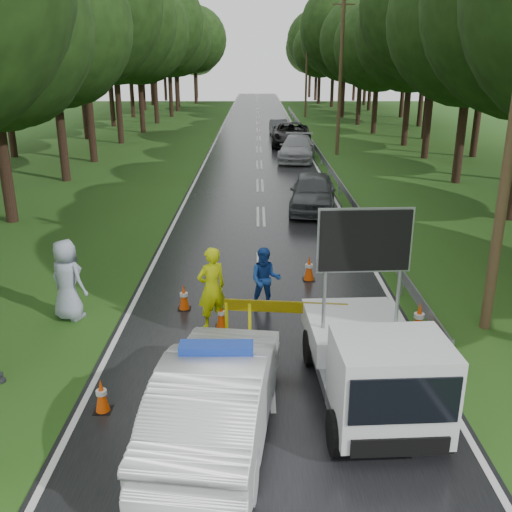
{
  "coord_description": "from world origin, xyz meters",
  "views": [
    {
      "loc": [
        -0.19,
        -10.15,
        5.97
      ],
      "look_at": [
        -0.19,
        3.38,
        1.3
      ],
      "focal_mm": 40.0,
      "sensor_mm": 36.0,
      "label": 1
    }
  ],
  "objects_px": {
    "police_sedan": "(217,395)",
    "civilian": "(265,280)",
    "queue_car_second": "(297,148)",
    "queue_car_third": "(291,134)",
    "officer": "(212,288)",
    "queue_car_first": "(313,192)",
    "barrier": "(285,313)",
    "queue_car_fourth": "(279,128)",
    "work_truck": "(373,363)"
  },
  "relations": [
    {
      "from": "police_sedan",
      "to": "civilian",
      "type": "distance_m",
      "value": 5.18
    },
    {
      "from": "queue_car_second",
      "to": "queue_car_third",
      "type": "relative_size",
      "value": 0.87
    },
    {
      "from": "officer",
      "to": "queue_car_first",
      "type": "xyz_separation_m",
      "value": [
        3.38,
        11.05,
        -0.21
      ]
    },
    {
      "from": "barrier",
      "to": "queue_car_fourth",
      "type": "xyz_separation_m",
      "value": [
        1.25,
        37.0,
        -0.18
      ]
    },
    {
      "from": "queue_car_third",
      "to": "queue_car_fourth",
      "type": "distance_m",
      "value": 6.04
    },
    {
      "from": "work_truck",
      "to": "civilian",
      "type": "distance_m",
      "value": 4.66
    },
    {
      "from": "queue_car_first",
      "to": "queue_car_second",
      "type": "bearing_deg",
      "value": 96.01
    },
    {
      "from": "barrier",
      "to": "work_truck",
      "type": "bearing_deg",
      "value": -51.9
    },
    {
      "from": "civilian",
      "to": "queue_car_third",
      "type": "distance_m",
      "value": 29.1
    },
    {
      "from": "work_truck",
      "to": "officer",
      "type": "relative_size",
      "value": 2.21
    },
    {
      "from": "barrier",
      "to": "officer",
      "type": "xyz_separation_m",
      "value": [
        -1.65,
        1.0,
        0.16
      ]
    },
    {
      "from": "barrier",
      "to": "officer",
      "type": "relative_size",
      "value": 1.34
    },
    {
      "from": "police_sedan",
      "to": "civilian",
      "type": "height_order",
      "value": "police_sedan"
    },
    {
      "from": "work_truck",
      "to": "civilian",
      "type": "xyz_separation_m",
      "value": [
        -1.83,
        4.29,
        -0.11
      ]
    },
    {
      "from": "officer",
      "to": "queue_car_fourth",
      "type": "bearing_deg",
      "value": -126.14
    },
    {
      "from": "police_sedan",
      "to": "barrier",
      "type": "distance_m",
      "value": 3.35
    },
    {
      "from": "officer",
      "to": "queue_car_third",
      "type": "height_order",
      "value": "officer"
    },
    {
      "from": "police_sedan",
      "to": "queue_car_third",
      "type": "bearing_deg",
      "value": -88.5
    },
    {
      "from": "officer",
      "to": "queue_car_fourth",
      "type": "xyz_separation_m",
      "value": [
        2.9,
        36.0,
        -0.34
      ]
    },
    {
      "from": "work_truck",
      "to": "police_sedan",
      "type": "bearing_deg",
      "value": -166.34
    },
    {
      "from": "barrier",
      "to": "queue_car_first",
      "type": "bearing_deg",
      "value": 87.81
    },
    {
      "from": "queue_car_first",
      "to": "queue_car_third",
      "type": "xyz_separation_m",
      "value": [
        0.19,
        18.95,
        0.05
      ]
    },
    {
      "from": "barrier",
      "to": "queue_car_fourth",
      "type": "bearing_deg",
      "value": 94.06
    },
    {
      "from": "work_truck",
      "to": "queue_car_first",
      "type": "distance_m",
      "value": 14.35
    },
    {
      "from": "police_sedan",
      "to": "queue_car_third",
      "type": "relative_size",
      "value": 0.83
    },
    {
      "from": "queue_car_third",
      "to": "queue_car_fourth",
      "type": "xyz_separation_m",
      "value": [
        -0.67,
        6.0,
        -0.18
      ]
    },
    {
      "from": "barrier",
      "to": "queue_car_second",
      "type": "height_order",
      "value": "queue_car_second"
    },
    {
      "from": "queue_car_fourth",
      "to": "work_truck",
      "type": "bearing_deg",
      "value": -92.73
    },
    {
      "from": "police_sedan",
      "to": "queue_car_fourth",
      "type": "distance_m",
      "value": 40.19
    },
    {
      "from": "work_truck",
      "to": "barrier",
      "type": "relative_size",
      "value": 1.66
    },
    {
      "from": "officer",
      "to": "queue_car_first",
      "type": "bearing_deg",
      "value": -138.55
    },
    {
      "from": "queue_car_second",
      "to": "queue_car_fourth",
      "type": "relative_size",
      "value": 1.32
    },
    {
      "from": "work_truck",
      "to": "queue_car_first",
      "type": "xyz_separation_m",
      "value": [
        0.3,
        14.34,
        -0.15
      ]
    },
    {
      "from": "police_sedan",
      "to": "barrier",
      "type": "bearing_deg",
      "value": -105.15
    },
    {
      "from": "queue_car_first",
      "to": "civilian",
      "type": "bearing_deg",
      "value": -95.11
    },
    {
      "from": "officer",
      "to": "work_truck",
      "type": "bearing_deg",
      "value": 101.62
    },
    {
      "from": "civilian",
      "to": "queue_car_second",
      "type": "xyz_separation_m",
      "value": [
        2.31,
        22.6,
        -0.06
      ]
    },
    {
      "from": "barrier",
      "to": "queue_car_first",
      "type": "height_order",
      "value": "queue_car_first"
    },
    {
      "from": "queue_car_first",
      "to": "queue_car_third",
      "type": "bearing_deg",
      "value": 96.28
    },
    {
      "from": "police_sedan",
      "to": "officer",
      "type": "height_order",
      "value": "officer"
    },
    {
      "from": "officer",
      "to": "queue_car_second",
      "type": "xyz_separation_m",
      "value": [
        3.57,
        23.6,
        -0.24
      ]
    },
    {
      "from": "work_truck",
      "to": "queue_car_fourth",
      "type": "bearing_deg",
      "value": 87.05
    },
    {
      "from": "queue_car_first",
      "to": "queue_car_fourth",
      "type": "relative_size",
      "value": 1.16
    },
    {
      "from": "queue_car_first",
      "to": "queue_car_third",
      "type": "height_order",
      "value": "queue_car_third"
    },
    {
      "from": "queue_car_third",
      "to": "police_sedan",
      "type": "bearing_deg",
      "value": -92.4
    },
    {
      "from": "officer",
      "to": "queue_car_fourth",
      "type": "relative_size",
      "value": 0.51
    },
    {
      "from": "barrier",
      "to": "queue_car_second",
      "type": "bearing_deg",
      "value": 91.54
    },
    {
      "from": "civilian",
      "to": "queue_car_first",
      "type": "bearing_deg",
      "value": 79.29
    },
    {
      "from": "civilian",
      "to": "queue_car_third",
      "type": "height_order",
      "value": "queue_car_third"
    },
    {
      "from": "police_sedan",
      "to": "barrier",
      "type": "relative_size",
      "value": 1.86
    }
  ]
}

